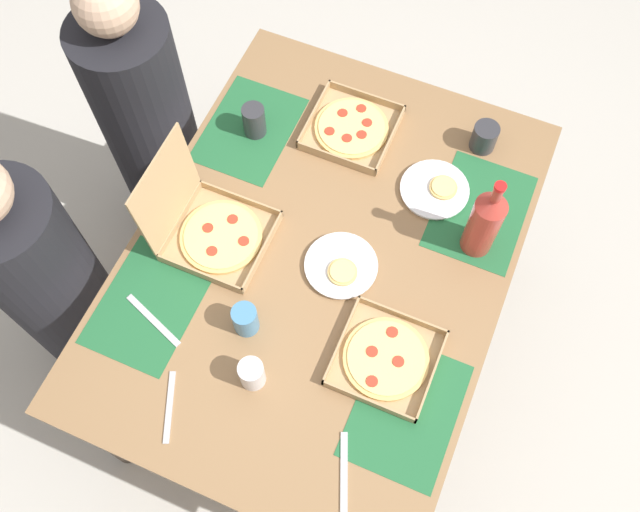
{
  "coord_description": "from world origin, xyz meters",
  "views": [
    {
      "loc": [
        -0.81,
        -0.34,
        2.57
      ],
      "look_at": [
        0.0,
        0.0,
        0.76
      ],
      "focal_mm": 39.11,
      "sensor_mm": 36.0,
      "label": 1
    }
  ],
  "objects_px": {
    "pizza_box_center": "(209,227)",
    "cup_dark": "(254,121)",
    "cup_clear_left": "(484,137)",
    "diner_left_seat": "(52,283)",
    "plate_near_left": "(435,190)",
    "plate_far_right": "(341,266)",
    "soda_bottle": "(485,222)",
    "diner_right_seat": "(150,128)",
    "cup_clear_right": "(252,374)",
    "pizza_box_corner_left": "(352,128)",
    "pizza_box_edge_far": "(386,359)",
    "cup_spare": "(245,319)"
  },
  "relations": [
    {
      "from": "plate_far_right",
      "to": "cup_clear_right",
      "type": "distance_m",
      "value": 0.41
    },
    {
      "from": "pizza_box_center",
      "to": "diner_left_seat",
      "type": "xyz_separation_m",
      "value": [
        -0.26,
        0.47,
        -0.27
      ]
    },
    {
      "from": "diner_left_seat",
      "to": "diner_right_seat",
      "type": "height_order",
      "value": "diner_right_seat"
    },
    {
      "from": "pizza_box_corner_left",
      "to": "plate_far_right",
      "type": "bearing_deg",
      "value": -161.59
    },
    {
      "from": "cup_clear_right",
      "to": "plate_near_left",
      "type": "bearing_deg",
      "value": -19.03
    },
    {
      "from": "cup_dark",
      "to": "diner_right_seat",
      "type": "relative_size",
      "value": 0.09
    },
    {
      "from": "plate_far_right",
      "to": "diner_left_seat",
      "type": "relative_size",
      "value": 0.18
    },
    {
      "from": "pizza_box_edge_far",
      "to": "diner_left_seat",
      "type": "height_order",
      "value": "diner_left_seat"
    },
    {
      "from": "cup_clear_right",
      "to": "diner_left_seat",
      "type": "distance_m",
      "value": 0.82
    },
    {
      "from": "cup_dark",
      "to": "plate_far_right",
      "type": "bearing_deg",
      "value": -127.96
    },
    {
      "from": "diner_left_seat",
      "to": "cup_clear_left",
      "type": "bearing_deg",
      "value": -51.64
    },
    {
      "from": "pizza_box_corner_left",
      "to": "soda_bottle",
      "type": "relative_size",
      "value": 0.82
    },
    {
      "from": "plate_near_left",
      "to": "cup_clear_left",
      "type": "bearing_deg",
      "value": -20.35
    },
    {
      "from": "plate_far_right",
      "to": "soda_bottle",
      "type": "height_order",
      "value": "soda_bottle"
    },
    {
      "from": "cup_clear_right",
      "to": "cup_spare",
      "type": "xyz_separation_m",
      "value": [
        0.13,
        0.08,
        0.0
      ]
    },
    {
      "from": "diner_left_seat",
      "to": "plate_far_right",
      "type": "bearing_deg",
      "value": -70.06
    },
    {
      "from": "cup_clear_right",
      "to": "cup_spare",
      "type": "height_order",
      "value": "cup_spare"
    },
    {
      "from": "pizza_box_center",
      "to": "plate_far_right",
      "type": "distance_m",
      "value": 0.4
    },
    {
      "from": "cup_clear_left",
      "to": "plate_far_right",
      "type": "bearing_deg",
      "value": 156.54
    },
    {
      "from": "cup_clear_left",
      "to": "cup_dark",
      "type": "height_order",
      "value": "cup_dark"
    },
    {
      "from": "pizza_box_edge_far",
      "to": "cup_dark",
      "type": "bearing_deg",
      "value": 49.93
    },
    {
      "from": "pizza_box_center",
      "to": "cup_clear_left",
      "type": "height_order",
      "value": "pizza_box_center"
    },
    {
      "from": "pizza_box_corner_left",
      "to": "diner_left_seat",
      "type": "xyz_separation_m",
      "value": [
        -0.77,
        0.71,
        -0.24
      ]
    },
    {
      "from": "pizza_box_center",
      "to": "soda_bottle",
      "type": "xyz_separation_m",
      "value": [
        0.27,
        -0.72,
        0.08
      ]
    },
    {
      "from": "pizza_box_center",
      "to": "pizza_box_edge_far",
      "type": "xyz_separation_m",
      "value": [
        -0.16,
        -0.6,
        -0.04
      ]
    },
    {
      "from": "pizza_box_center",
      "to": "cup_dark",
      "type": "relative_size",
      "value": 2.82
    },
    {
      "from": "pizza_box_center",
      "to": "plate_far_right",
      "type": "height_order",
      "value": "pizza_box_center"
    },
    {
      "from": "plate_far_right",
      "to": "diner_right_seat",
      "type": "height_order",
      "value": "diner_right_seat"
    },
    {
      "from": "cup_spare",
      "to": "cup_dark",
      "type": "bearing_deg",
      "value": 23.31
    },
    {
      "from": "plate_far_right",
      "to": "diner_left_seat",
      "type": "xyz_separation_m",
      "value": [
        -0.31,
        0.86,
        -0.23
      ]
    },
    {
      "from": "soda_bottle",
      "to": "plate_far_right",
      "type": "bearing_deg",
      "value": 124.11
    },
    {
      "from": "cup_clear_right",
      "to": "diner_right_seat",
      "type": "distance_m",
      "value": 1.09
    },
    {
      "from": "pizza_box_corner_left",
      "to": "soda_bottle",
      "type": "xyz_separation_m",
      "value": [
        -0.23,
        -0.48,
        0.12
      ]
    },
    {
      "from": "plate_far_right",
      "to": "cup_clear_left",
      "type": "relative_size",
      "value": 2.33
    },
    {
      "from": "plate_near_left",
      "to": "cup_clear_left",
      "type": "height_order",
      "value": "cup_clear_left"
    },
    {
      "from": "cup_clear_right",
      "to": "plate_far_right",
      "type": "bearing_deg",
      "value": -13.04
    },
    {
      "from": "pizza_box_corner_left",
      "to": "pizza_box_edge_far",
      "type": "distance_m",
      "value": 0.76
    },
    {
      "from": "pizza_box_center",
      "to": "diner_left_seat",
      "type": "height_order",
      "value": "diner_left_seat"
    },
    {
      "from": "soda_bottle",
      "to": "cup_clear_left",
      "type": "bearing_deg",
      "value": 14.29
    },
    {
      "from": "pizza_box_edge_far",
      "to": "diner_right_seat",
      "type": "relative_size",
      "value": 0.22
    },
    {
      "from": "cup_clear_left",
      "to": "diner_left_seat",
      "type": "xyz_separation_m",
      "value": [
        -0.88,
        1.11,
        -0.27
      ]
    },
    {
      "from": "cup_clear_left",
      "to": "cup_dark",
      "type": "relative_size",
      "value": 0.83
    },
    {
      "from": "cup_dark",
      "to": "cup_spare",
      "type": "bearing_deg",
      "value": -156.69
    },
    {
      "from": "pizza_box_corner_left",
      "to": "cup_dark",
      "type": "height_order",
      "value": "cup_dark"
    },
    {
      "from": "pizza_box_edge_far",
      "to": "plate_far_right",
      "type": "xyz_separation_m",
      "value": [
        0.21,
        0.21,
        -0.0
      ]
    },
    {
      "from": "cup_clear_left",
      "to": "soda_bottle",
      "type": "bearing_deg",
      "value": -165.71
    },
    {
      "from": "plate_far_right",
      "to": "soda_bottle",
      "type": "relative_size",
      "value": 0.65
    },
    {
      "from": "pizza_box_center",
      "to": "cup_dark",
      "type": "height_order",
      "value": "pizza_box_center"
    },
    {
      "from": "plate_far_right",
      "to": "cup_dark",
      "type": "relative_size",
      "value": 1.93
    },
    {
      "from": "diner_left_seat",
      "to": "diner_right_seat",
      "type": "relative_size",
      "value": 0.98
    }
  ]
}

